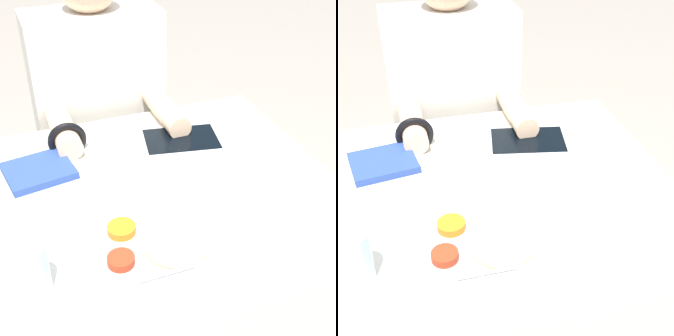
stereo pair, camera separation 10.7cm
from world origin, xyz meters
TOP-DOWN VIEW (x-y plane):
  - dining_table at (0.00, 0.00)m, footprint 0.95×0.82m
  - thali_tray at (-0.07, -0.20)m, footprint 0.31×0.31m
  - red_notebook at (-0.25, 0.18)m, footprint 0.19×0.17m
  - tablet_device at (0.16, 0.20)m, footprint 0.26×0.20m
  - person_diner at (0.01, 0.56)m, footprint 0.43×0.47m
  - drinking_glass at (-0.31, -0.22)m, footprint 0.06×0.06m

SIDE VIEW (x-z plane):
  - dining_table at x=0.00m, z-range 0.00..0.74m
  - person_diner at x=0.01m, z-range -0.04..1.18m
  - tablet_device at x=0.16m, z-range 0.74..0.75m
  - thali_tray at x=-0.07m, z-range 0.74..0.76m
  - red_notebook at x=-0.25m, z-range 0.74..0.76m
  - drinking_glass at x=-0.31m, z-range 0.74..0.86m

